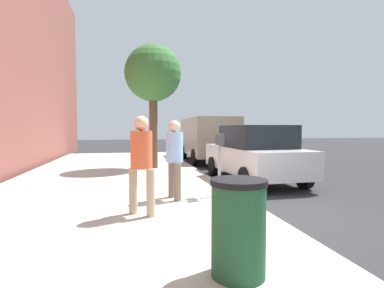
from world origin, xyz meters
TOP-DOWN VIEW (x-y plane):
  - ground_plane at (0.00, 0.00)m, footprint 80.00×80.00m
  - sidewalk_slab at (0.00, 3.00)m, footprint 28.00×6.00m
  - parking_meter at (1.32, 0.50)m, footprint 0.36×0.12m
  - pedestrian_at_meter at (1.22, 1.54)m, footprint 0.51×0.37m
  - pedestrian_bystander at (0.13, 2.28)m, footprint 0.39×0.44m
  - parked_sedan_near at (3.66, -1.35)m, footprint 4.46×2.08m
  - parked_van_far at (9.49, -1.35)m, footprint 5.27×2.27m
  - street_tree at (6.48, 1.58)m, footprint 2.15×2.15m
  - trash_bin at (-2.29, 1.39)m, footprint 0.59×0.59m

SIDE VIEW (x-z plane):
  - ground_plane at x=0.00m, z-range 0.00..0.00m
  - sidewalk_slab at x=0.00m, z-range 0.00..0.15m
  - trash_bin at x=-2.29m, z-range 0.15..1.16m
  - parked_sedan_near at x=3.66m, z-range 0.01..1.78m
  - pedestrian_at_meter at x=1.22m, z-range 0.29..1.99m
  - parking_meter at x=1.32m, z-range 0.46..1.87m
  - pedestrian_bystander at x=0.13m, z-range 0.30..2.05m
  - parked_van_far at x=9.49m, z-range 0.17..2.35m
  - street_tree at x=6.48m, z-range 1.36..6.07m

